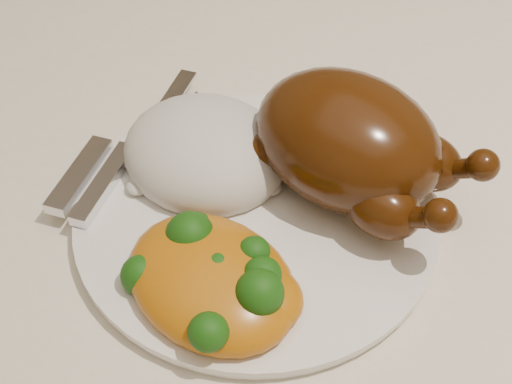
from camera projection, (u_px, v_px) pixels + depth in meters
The scene contains 7 objects.
dining_table at pixel (462, 240), 0.65m from camera, with size 1.60×0.90×0.76m.
tablecloth at pixel (481, 184), 0.59m from camera, with size 1.73×1.03×0.18m.
dinner_plate at pixel (256, 216), 0.52m from camera, with size 0.26×0.26×0.01m, color white.
roast_chicken at pixel (352, 143), 0.50m from camera, with size 0.17×0.11×0.09m.
rice_mound at pixel (205, 153), 0.54m from camera, with size 0.14×0.13×0.07m.
mac_and_cheese at pixel (216, 280), 0.46m from camera, with size 0.14×0.11×0.05m.
cutlery at pixel (117, 159), 0.55m from camera, with size 0.07×0.19×0.01m.
Camera 1 is at (0.11, -0.44, 1.17)m, focal length 50.00 mm.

